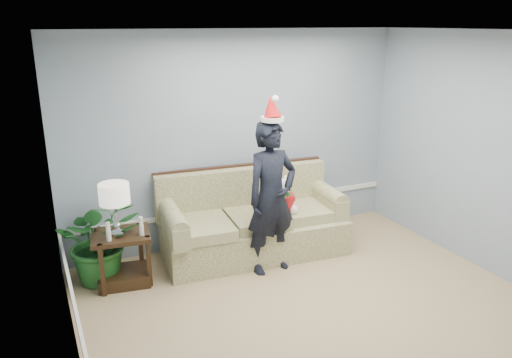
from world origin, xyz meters
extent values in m
cube|color=tan|center=(0.00, 0.00, -0.01)|extent=(4.50, 5.00, 0.02)
cube|color=white|center=(0.00, 0.00, 2.71)|extent=(4.50, 5.00, 0.02)
cube|color=#8896AE|center=(0.00, 2.51, 1.35)|extent=(4.50, 0.02, 2.70)
cube|color=#8896AE|center=(-2.26, 0.00, 1.35)|extent=(0.02, 5.00, 2.70)
cube|color=white|center=(0.00, 2.48, 0.45)|extent=(4.48, 0.03, 0.06)
cube|color=#4C5C2C|center=(-0.02, 1.97, 0.21)|extent=(2.30, 1.14, 0.42)
cube|color=#4C5C2C|center=(-0.71, 1.92, 0.49)|extent=(0.72, 0.82, 0.13)
cube|color=#4C5C2C|center=(-0.02, 1.92, 0.49)|extent=(0.72, 0.82, 0.13)
cube|color=#4C5C2C|center=(0.67, 1.92, 0.49)|extent=(0.72, 0.82, 0.13)
cube|color=#4C5C2C|center=(-0.02, 2.33, 0.72)|extent=(2.24, 0.40, 0.59)
cube|color=black|center=(-0.02, 2.41, 1.02)|extent=(2.22, 0.26, 0.05)
cube|color=#4C5C2C|center=(-1.04, 1.97, 0.55)|extent=(0.27, 0.97, 0.25)
cube|color=#4C5C2C|center=(1.00, 1.97, 0.55)|extent=(0.27, 0.97, 0.25)
cube|color=#322012|center=(-1.64, 1.91, 0.57)|extent=(0.68, 0.60, 0.05)
cube|color=#322012|center=(-1.64, 1.91, 0.07)|extent=(0.61, 0.53, 0.14)
cube|color=#322012|center=(-1.89, 1.71, 0.30)|extent=(0.06, 0.06, 0.59)
cube|color=#322012|center=(-1.40, 1.71, 0.30)|extent=(0.06, 0.06, 0.59)
cube|color=#322012|center=(-1.89, 2.11, 0.30)|extent=(0.06, 0.06, 0.59)
cube|color=#322012|center=(-1.40, 2.11, 0.30)|extent=(0.06, 0.06, 0.59)
cylinder|color=silver|center=(-1.67, 1.89, 0.61)|extent=(0.15, 0.15, 0.03)
sphere|color=silver|center=(-1.67, 1.89, 0.69)|extent=(0.09, 0.09, 0.09)
cylinder|color=silver|center=(-1.67, 1.89, 0.83)|extent=(0.02, 0.02, 0.32)
cylinder|color=silver|center=(-1.67, 1.89, 1.05)|extent=(0.32, 0.32, 0.22)
cylinder|color=silver|center=(-1.78, 1.77, 0.65)|extent=(0.05, 0.05, 0.11)
cylinder|color=white|center=(-1.78, 1.77, 0.75)|extent=(0.05, 0.05, 0.09)
cylinder|color=silver|center=(-1.44, 1.77, 0.65)|extent=(0.05, 0.05, 0.11)
cylinder|color=white|center=(-1.44, 1.77, 0.75)|extent=(0.05, 0.05, 0.09)
imported|color=#1E6023|center=(-1.84, 2.07, 0.49)|extent=(0.90, 0.79, 0.98)
imported|color=black|center=(-0.02, 1.51, 0.88)|extent=(0.70, 0.52, 1.76)
cylinder|color=white|center=(-0.02, 1.51, 1.78)|extent=(0.26, 0.26, 0.05)
cone|color=red|center=(-0.02, 1.53, 1.91)|extent=(0.22, 0.28, 0.29)
sphere|color=white|center=(-0.02, 1.45, 2.00)|extent=(0.08, 0.08, 0.08)
sphere|color=white|center=(0.28, 1.82, 0.69)|extent=(0.27, 0.27, 0.27)
cylinder|color=red|center=(0.28, 1.82, 0.69)|extent=(0.36, 0.36, 0.19)
cylinder|color=#196E28|center=(0.28, 1.82, 0.79)|extent=(0.24, 0.24, 0.03)
sphere|color=white|center=(0.21, 1.70, 0.60)|extent=(0.12, 0.12, 0.12)
sphere|color=white|center=(0.35, 1.70, 0.60)|extent=(0.12, 0.12, 0.12)
sphere|color=white|center=(0.28, 1.81, 0.89)|extent=(0.19, 0.19, 0.19)
sphere|color=black|center=(0.28, 1.69, 0.87)|extent=(0.03, 0.03, 0.03)
sphere|color=white|center=(0.21, 1.82, 0.97)|extent=(0.07, 0.07, 0.07)
sphere|color=white|center=(0.35, 1.82, 0.97)|extent=(0.07, 0.07, 0.07)
camera|label=1|loc=(-2.41, -3.20, 2.77)|focal=35.00mm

